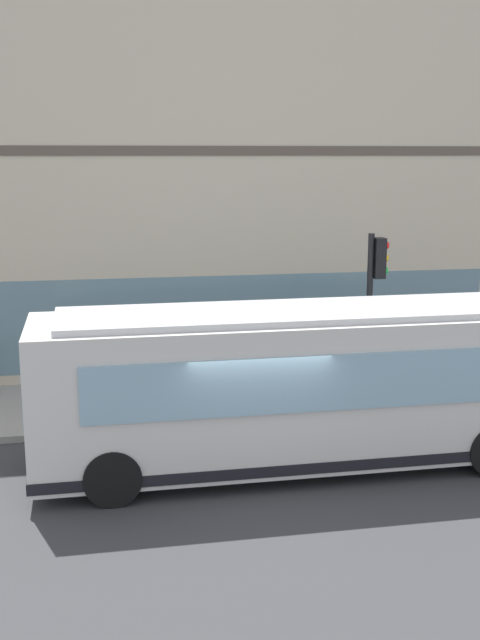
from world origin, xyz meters
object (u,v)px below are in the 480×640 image
(fire_hydrant, at_px, (436,363))
(pedestrian_near_building_entrance, at_px, (318,339))
(pedestrian_walking_along_curb, at_px, (55,369))
(newspaper_vending_box, at_px, (364,364))
(city_bus_nearside, at_px, (300,387))
(traffic_light_near_corner, at_px, (375,288))

(fire_hydrant, relative_size, pedestrian_near_building_entrance, 0.41)
(pedestrian_near_building_entrance, distance_m, pedestrian_walking_along_curb, 6.74)
(fire_hydrant, height_order, newspaper_vending_box, newspaper_vending_box)
(fire_hydrant, bearing_deg, pedestrian_walking_along_curb, 96.94)
(pedestrian_near_building_entrance, bearing_deg, fire_hydrant, -96.48)
(pedestrian_near_building_entrance, bearing_deg, city_bus_nearside, 160.58)
(fire_hydrant, distance_m, pedestrian_near_building_entrance, 3.23)
(fire_hydrant, height_order, pedestrian_near_building_entrance, pedestrian_near_building_entrance)
(city_bus_nearside, xyz_separation_m, traffic_light_near_corner, (2.67, -2.40, 1.40))
(fire_hydrant, xyz_separation_m, pedestrian_walking_along_curb, (-1.18, 9.70, 0.63))
(city_bus_nearside, distance_m, newspaper_vending_box, 5.72)
(pedestrian_walking_along_curb, bearing_deg, city_bus_nearside, -128.23)
(traffic_light_near_corner, distance_m, pedestrian_near_building_entrance, 3.17)
(traffic_light_near_corner, bearing_deg, pedestrian_near_building_entrance, 12.17)
(traffic_light_near_corner, distance_m, pedestrian_walking_along_curb, 7.41)
(pedestrian_near_building_entrance, bearing_deg, pedestrian_walking_along_curb, 103.19)
(newspaper_vending_box, bearing_deg, pedestrian_near_building_entrance, 68.22)
(traffic_light_near_corner, relative_size, newspaper_vending_box, 4.47)
(traffic_light_near_corner, distance_m, newspaper_vending_box, 3.22)
(city_bus_nearside, xyz_separation_m, fire_hydrant, (4.89, -4.99, -1.04))
(city_bus_nearside, distance_m, pedestrian_walking_along_curb, 6.01)
(traffic_light_near_corner, bearing_deg, city_bus_nearside, 138.01)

